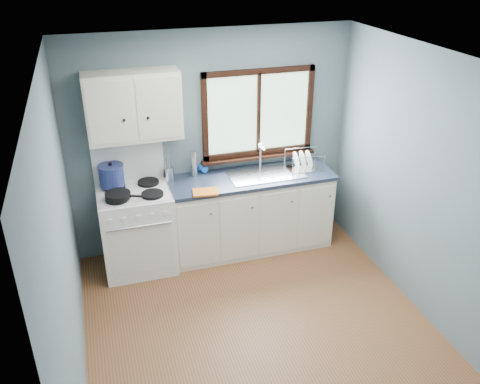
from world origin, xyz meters
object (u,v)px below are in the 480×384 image
object	(u,v)px
gas_range	(137,227)
stockpot	(112,175)
utensil_crock	(168,173)
base_cabinets	(250,216)
thermos	(194,164)
skillet	(118,195)
dish_rack	(303,164)
sink	(266,179)

from	to	relation	value
gas_range	stockpot	bearing A→B (deg)	142.24
utensil_crock	gas_range	bearing A→B (deg)	-155.51
gas_range	base_cabinets	bearing A→B (deg)	0.82
thermos	gas_range	bearing A→B (deg)	-163.82
thermos	skillet	bearing A→B (deg)	-157.20
dish_rack	utensil_crock	bearing A→B (deg)	178.37
stockpot	base_cabinets	bearing A→B (deg)	-5.04
gas_range	dish_rack	world-z (taller)	gas_range
utensil_crock	dish_rack	xyz separation A→B (m)	(1.55, -0.13, -0.03)
base_cabinets	stockpot	size ratio (longest dim) A/B	5.38
sink	base_cabinets	bearing A→B (deg)	179.87
stockpot	dish_rack	bearing A→B (deg)	-2.61
skillet	stockpot	world-z (taller)	stockpot
skillet	utensil_crock	xyz separation A→B (m)	(0.57, 0.35, 0.02)
base_cabinets	thermos	size ratio (longest dim) A/B	6.18
stockpot	skillet	bearing A→B (deg)	-84.10
gas_range	thermos	xyz separation A→B (m)	(0.70, 0.20, 0.58)
base_cabinets	stockpot	xyz separation A→B (m)	(-1.50, 0.13, 0.67)
skillet	utensil_crock	world-z (taller)	utensil_crock
utensil_crock	thermos	world-z (taller)	utensil_crock
stockpot	thermos	distance (m)	0.90
gas_range	utensil_crock	bearing A→B (deg)	24.49
stockpot	utensil_crock	bearing A→B (deg)	3.34
base_cabinets	stockpot	distance (m)	1.65
sink	dish_rack	bearing A→B (deg)	4.17
base_cabinets	skillet	bearing A→B (deg)	-173.06
utensil_crock	dish_rack	world-z (taller)	utensil_crock
base_cabinets	skillet	size ratio (longest dim) A/B	4.47
base_cabinets	skillet	xyz separation A→B (m)	(-1.47, -0.18, 0.58)
gas_range	base_cabinets	distance (m)	1.31
sink	dish_rack	size ratio (longest dim) A/B	2.00
thermos	dish_rack	xyz separation A→B (m)	(1.26, -0.15, -0.09)
stockpot	utensil_crock	xyz separation A→B (m)	(0.60, 0.04, -0.08)
base_cabinets	stockpot	bearing A→B (deg)	174.96
gas_range	stockpot	distance (m)	0.63
sink	utensil_crock	size ratio (longest dim) A/B	2.12
base_cabinets	sink	world-z (taller)	sink
gas_range	dish_rack	distance (m)	2.02
gas_range	thermos	bearing A→B (deg)	16.18
thermos	stockpot	bearing A→B (deg)	-176.62
sink	skillet	bearing A→B (deg)	-173.82
gas_range	sink	bearing A→B (deg)	0.71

